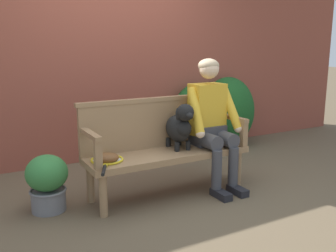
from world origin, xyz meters
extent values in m
plane|color=brown|center=(0.00, 0.00, 0.00)|extent=(40.00, 40.00, 0.00)
cube|color=brown|center=(0.00, 1.58, 1.39)|extent=(8.00, 0.30, 2.78)
ellipsoid|color=#194C1E|center=(1.67, 1.24, 0.49)|extent=(0.79, 0.72, 0.99)
ellipsoid|color=#194C1E|center=(1.16, 1.25, 0.46)|extent=(0.75, 0.63, 0.92)
cube|color=#93704C|center=(0.00, 0.00, 0.40)|extent=(1.60, 0.47, 0.06)
cylinder|color=#93704C|center=(-0.72, -0.18, 0.19)|extent=(0.07, 0.07, 0.37)
cylinder|color=#93704C|center=(0.72, -0.18, 0.19)|extent=(0.07, 0.07, 0.37)
cylinder|color=#93704C|center=(-0.72, 0.18, 0.19)|extent=(0.07, 0.07, 0.37)
cylinder|color=#93704C|center=(0.72, 0.18, 0.19)|extent=(0.07, 0.07, 0.37)
cube|color=#93704C|center=(0.00, 0.21, 0.66)|extent=(1.60, 0.05, 0.46)
cube|color=#93704C|center=(0.00, 0.21, 0.91)|extent=(1.64, 0.06, 0.04)
cube|color=#93704C|center=(-0.76, -0.20, 0.55)|extent=(0.06, 0.06, 0.24)
cube|color=#93704C|center=(-0.76, 0.00, 0.69)|extent=(0.06, 0.47, 0.04)
cube|color=#93704C|center=(0.76, -0.20, 0.55)|extent=(0.06, 0.06, 0.24)
cube|color=#93704C|center=(0.76, 0.00, 0.69)|extent=(0.06, 0.47, 0.04)
cube|color=black|center=(0.39, -0.34, 0.04)|extent=(0.10, 0.24, 0.07)
cylinder|color=#3D3D42|center=(0.39, -0.26, 0.26)|extent=(0.10, 0.10, 0.38)
cylinder|color=#3D3D42|center=(0.39, -0.10, 0.51)|extent=(0.15, 0.31, 0.15)
cube|color=black|center=(0.59, -0.34, 0.04)|extent=(0.10, 0.24, 0.07)
cylinder|color=#3D3D42|center=(0.59, -0.26, 0.26)|extent=(0.10, 0.10, 0.38)
cylinder|color=#3D3D42|center=(0.59, -0.10, 0.51)|extent=(0.15, 0.31, 0.15)
cube|color=#3D3D42|center=(0.49, 0.05, 0.53)|extent=(0.32, 0.24, 0.20)
cube|color=gold|center=(0.49, 0.07, 0.79)|extent=(0.34, 0.22, 0.52)
cylinder|color=gold|center=(0.28, -0.04, 0.81)|extent=(0.14, 0.32, 0.44)
sphere|color=beige|center=(0.26, -0.16, 0.61)|extent=(0.09, 0.09, 0.09)
cylinder|color=gold|center=(0.70, -0.04, 0.81)|extent=(0.14, 0.32, 0.44)
sphere|color=beige|center=(0.72, -0.16, 0.61)|extent=(0.09, 0.09, 0.09)
sphere|color=beige|center=(0.49, 0.05, 1.20)|extent=(0.20, 0.20, 0.20)
ellipsoid|color=tan|center=(0.49, 0.06, 1.23)|extent=(0.21, 0.21, 0.14)
cylinder|color=black|center=(0.08, -0.04, 0.48)|extent=(0.05, 0.05, 0.09)
cylinder|color=black|center=(0.20, -0.04, 0.48)|extent=(0.05, 0.05, 0.09)
cylinder|color=black|center=(0.09, 0.16, 0.48)|extent=(0.05, 0.05, 0.09)
cylinder|color=black|center=(0.21, 0.15, 0.48)|extent=(0.05, 0.05, 0.09)
ellipsoid|color=black|center=(0.15, 0.06, 0.63)|extent=(0.24, 0.35, 0.26)
sphere|color=black|center=(0.14, -0.06, 0.65)|extent=(0.15, 0.15, 0.15)
sphere|color=black|center=(0.13, -0.09, 0.81)|extent=(0.16, 0.16, 0.16)
ellipsoid|color=black|center=(0.13, -0.16, 0.80)|extent=(0.07, 0.10, 0.06)
ellipsoid|color=black|center=(0.07, -0.07, 0.80)|extent=(0.05, 0.04, 0.12)
ellipsoid|color=black|center=(0.21, -0.08, 0.80)|extent=(0.05, 0.04, 0.12)
sphere|color=black|center=(0.16, 0.21, 0.68)|extent=(0.08, 0.08, 0.08)
torus|color=yellow|center=(-0.62, 0.00, 0.44)|extent=(0.38, 0.38, 0.02)
cylinder|color=silver|center=(-0.62, 0.00, 0.43)|extent=(0.25, 0.25, 0.00)
cube|color=yellow|center=(-0.68, -0.15, 0.45)|extent=(0.06, 0.08, 0.02)
cylinder|color=black|center=(-0.74, -0.28, 0.45)|extent=(0.12, 0.21, 0.03)
ellipsoid|color=brown|center=(-0.64, -0.06, 0.48)|extent=(0.26, 0.23, 0.09)
cylinder|color=slate|center=(-1.10, 0.18, 0.09)|extent=(0.30, 0.30, 0.19)
torus|color=slate|center=(-1.10, 0.18, 0.19)|extent=(0.32, 0.32, 0.02)
ellipsoid|color=#337538|center=(-1.10, 0.18, 0.35)|extent=(0.36, 0.36, 0.32)
camera|label=1|loc=(-1.70, -3.07, 1.44)|focal=40.66mm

